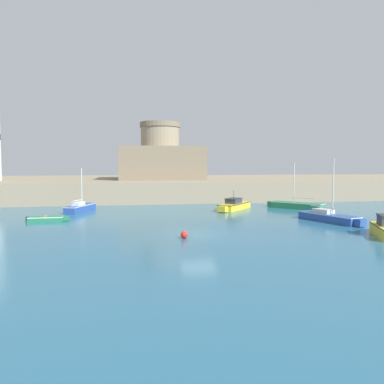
{
  "coord_description": "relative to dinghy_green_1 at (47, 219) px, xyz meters",
  "views": [
    {
      "loc": [
        -4.75,
        -26.21,
        4.93
      ],
      "look_at": [
        1.95,
        14.9,
        2.0
      ],
      "focal_mm": 35.0,
      "sensor_mm": 36.0,
      "label": 1
    }
  ],
  "objects": [
    {
      "name": "dinghy_green_1",
      "position": [
        0.0,
        0.0,
        0.0
      ],
      "size": [
        3.68,
        1.21,
        0.49
      ],
      "color": "#237A4C",
      "rests_on": "ground"
    },
    {
      "name": "quay_seawall",
      "position": [
        12.18,
        32.52,
        1.15
      ],
      "size": [
        120.0,
        40.0,
        2.75
      ],
      "primitive_type": "cube",
      "color": "gray",
      "rests_on": "ground"
    },
    {
      "name": "fortress",
      "position": [
        12.18,
        26.96,
        5.69
      ],
      "size": [
        13.13,
        13.13,
        9.21
      ],
      "color": "#796C57",
      "rests_on": "quay_seawall"
    },
    {
      "name": "sailboat_blue_5",
      "position": [
        2.05,
        6.64,
        0.23
      ],
      "size": [
        2.86,
        5.68,
        4.67
      ],
      "color": "#284C9E",
      "rests_on": "ground"
    },
    {
      "name": "motorboat_yellow_3",
      "position": [
        18.81,
        5.81,
        0.26
      ],
      "size": [
        5.01,
        5.67,
        2.2
      ],
      "color": "yellow",
      "rests_on": "ground"
    },
    {
      "name": "sailboat_green_2",
      "position": [
        26.05,
        5.43,
        0.19
      ],
      "size": [
        5.16,
        5.78,
        5.28
      ],
      "color": "#237A4C",
      "rests_on": "ground"
    },
    {
      "name": "ground_plane",
      "position": [
        12.18,
        -8.49,
        -0.23
      ],
      "size": [
        200.0,
        200.0,
        0.0
      ],
      "primitive_type": "plane",
      "color": "#28607F"
    },
    {
      "name": "mooring_buoy",
      "position": [
        10.95,
        -9.85,
        0.02
      ],
      "size": [
        0.5,
        0.5,
        0.5
      ],
      "primitive_type": "sphere",
      "color": "red",
      "rests_on": "ground"
    },
    {
      "name": "sailboat_blue_4",
      "position": [
        24.61,
        -4.41,
        0.21
      ],
      "size": [
        3.27,
        6.5,
        5.57
      ],
      "color": "#284C9E",
      "rests_on": "ground"
    }
  ]
}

